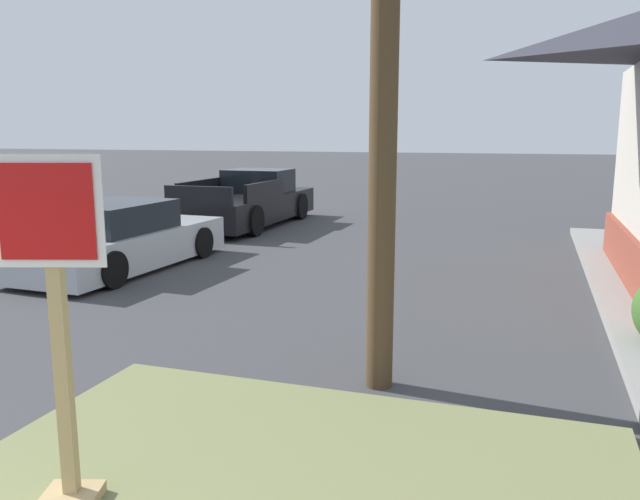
% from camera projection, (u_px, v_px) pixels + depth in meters
% --- Properties ---
extents(stop_sign, '(0.66, 0.38, 2.29)m').
position_uv_depth(stop_sign, '(60.00, 344.00, 4.02)').
color(stop_sign, tan).
rests_on(stop_sign, grass_corner_patch).
extents(manhole_cover, '(0.70, 0.70, 0.02)m').
position_uv_depth(manhole_cover, '(125.00, 442.00, 5.20)').
color(manhole_cover, black).
rests_on(manhole_cover, ground).
extents(parked_sedan_silver, '(2.05, 4.54, 1.25)m').
position_uv_depth(parked_sedan_silver, '(120.00, 240.00, 11.77)').
color(parked_sedan_silver, '#ADB2B7').
rests_on(parked_sedan_silver, ground).
extents(pickup_truck_black, '(2.07, 5.44, 1.48)m').
position_uv_depth(pickup_truck_black, '(249.00, 203.00, 17.34)').
color(pickup_truck_black, black).
rests_on(pickup_truck_black, ground).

